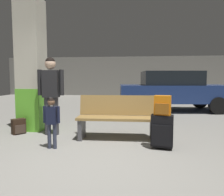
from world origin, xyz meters
name	(u,v)px	position (x,y,z in m)	size (l,w,h in m)	color
ground_plane	(116,118)	(0.00, 4.00, -0.05)	(18.00, 18.00, 0.10)	gray
garage_back_wall	(127,76)	(0.00, 12.86, 1.40)	(18.00, 0.12, 2.80)	slate
structural_pillar	(31,66)	(-1.83, 1.99, 1.54)	(0.57, 0.57, 3.10)	#66C633
bench	(117,117)	(0.27, 1.39, 0.44)	(1.61, 0.56, 0.89)	#9E7A42
suitcase	(162,131)	(1.12, 0.82, 0.32)	(0.41, 0.29, 0.60)	black
backpack_bright	(163,106)	(1.12, 0.82, 0.77)	(0.31, 0.25, 0.34)	orange
child	(52,118)	(-0.81, 0.62, 0.56)	(0.31, 0.19, 0.91)	#33384C
adult	(51,87)	(-1.19, 1.56, 1.05)	(0.58, 0.23, 1.69)	#38383D
backpack_dark_floor	(19,126)	(-1.95, 1.53, 0.17)	(0.31, 0.32, 0.34)	black
parked_car_near	(173,90)	(2.06, 5.52, 0.81)	(4.25, 2.11, 1.51)	navy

